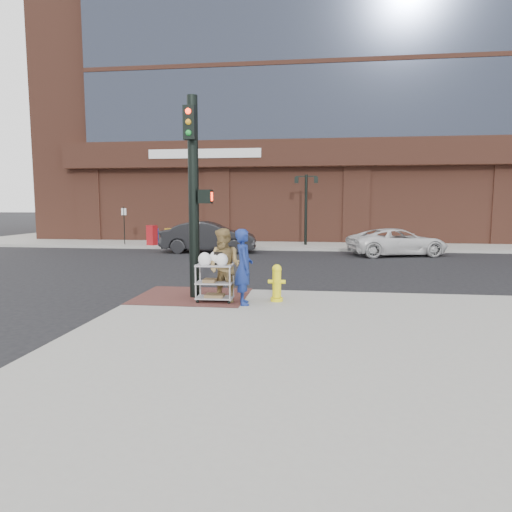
# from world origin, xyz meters

# --- Properties ---
(ground) EXTENTS (220.00, 220.00, 0.00)m
(ground) POSITION_xyz_m (0.00, 0.00, 0.00)
(ground) COLOR black
(ground) RESTS_ON ground
(sidewalk_far) EXTENTS (65.00, 36.00, 0.15)m
(sidewalk_far) POSITION_xyz_m (12.50, 32.00, 0.07)
(sidewalk_far) COLOR gray
(sidewalk_far) RESTS_ON ground
(brick_curb_ramp) EXTENTS (2.80, 2.40, 0.01)m
(brick_curb_ramp) POSITION_xyz_m (-0.60, 0.90, 0.16)
(brick_curb_ramp) COLOR #582E29
(brick_curb_ramp) RESTS_ON sidewalk_near
(bank_building) EXTENTS (42.00, 26.00, 28.00)m
(bank_building) POSITION_xyz_m (5.00, 31.00, 14.15)
(bank_building) COLOR brown
(bank_building) RESTS_ON sidewalk_far
(lamp_post) EXTENTS (1.32, 0.22, 4.00)m
(lamp_post) POSITION_xyz_m (2.00, 16.00, 2.62)
(lamp_post) COLOR black
(lamp_post) RESTS_ON sidewalk_far
(parking_sign) EXTENTS (0.05, 0.05, 2.20)m
(parking_sign) POSITION_xyz_m (-8.50, 15.00, 1.25)
(parking_sign) COLOR black
(parking_sign) RESTS_ON sidewalk_far
(traffic_signal_pole) EXTENTS (0.61, 0.51, 5.00)m
(traffic_signal_pole) POSITION_xyz_m (-0.48, 0.77, 2.83)
(traffic_signal_pole) COLOR black
(traffic_signal_pole) RESTS_ON sidewalk_near
(woman_blue) EXTENTS (0.58, 0.74, 1.79)m
(woman_blue) POSITION_xyz_m (0.86, 0.15, 1.05)
(woman_blue) COLOR navy
(woman_blue) RESTS_ON sidewalk_near
(pedestrian_tan) EXTENTS (1.06, 0.95, 1.79)m
(pedestrian_tan) POSITION_xyz_m (0.37, 0.31, 1.04)
(pedestrian_tan) COLOR #9B7D48
(pedestrian_tan) RESTS_ON sidewalk_near
(sedan_dark) EXTENTS (4.99, 2.11, 1.60)m
(sedan_dark) POSITION_xyz_m (-2.92, 12.66, 0.80)
(sedan_dark) COLOR black
(sedan_dark) RESTS_ON ground
(minivan_white) EXTENTS (5.18, 3.43, 1.32)m
(minivan_white) POSITION_xyz_m (6.52, 12.42, 0.66)
(minivan_white) COLOR silver
(minivan_white) RESTS_ON ground
(utility_cart) EXTENTS (0.90, 0.52, 1.23)m
(utility_cart) POSITION_xyz_m (0.12, 0.30, 0.71)
(utility_cart) COLOR #9C9BA0
(utility_cart) RESTS_ON sidewalk_near
(fire_hydrant) EXTENTS (0.43, 0.30, 0.91)m
(fire_hydrant) POSITION_xyz_m (1.61, 0.59, 0.61)
(fire_hydrant) COLOR #FEEE15
(fire_hydrant) RESTS_ON sidewalk_near
(newsbox_red) EXTENTS (0.59, 0.57, 1.13)m
(newsbox_red) POSITION_xyz_m (-6.73, 14.71, 0.72)
(newsbox_red) COLOR maroon
(newsbox_red) RESTS_ON sidewalk_far
(newsbox_yellow) EXTENTS (0.47, 0.45, 0.91)m
(newsbox_yellow) POSITION_xyz_m (-6.10, 15.68, 0.60)
(newsbox_yellow) COLOR gold
(newsbox_yellow) RESTS_ON sidewalk_far
(newsbox_blue) EXTENTS (0.51, 0.49, 0.94)m
(newsbox_blue) POSITION_xyz_m (-6.72, 15.17, 0.62)
(newsbox_blue) COLOR #1B3CAF
(newsbox_blue) RESTS_ON sidewalk_far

